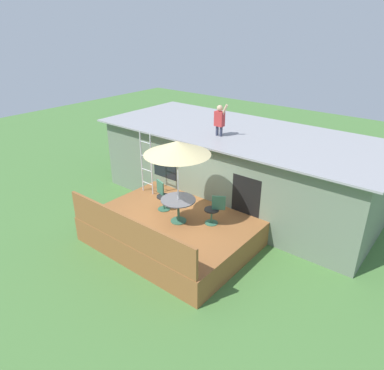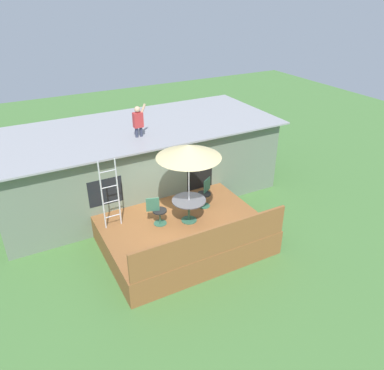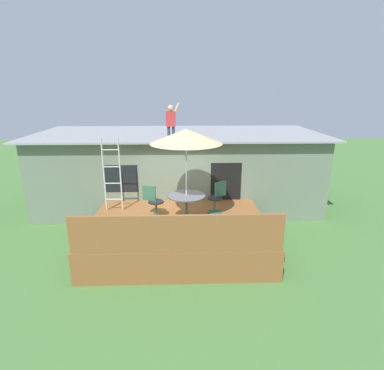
{
  "view_description": "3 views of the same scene",
  "coord_description": "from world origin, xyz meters",
  "px_view_note": "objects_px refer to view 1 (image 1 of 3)",
  "views": [
    {
      "loc": [
        6.45,
        -7.13,
        6.36
      ],
      "look_at": [
        0.29,
        0.5,
        1.82
      ],
      "focal_mm": 33.44,
      "sensor_mm": 36.0,
      "label": 1
    },
    {
      "loc": [
        -4.37,
        -8.86,
        7.37
      ],
      "look_at": [
        0.7,
        0.59,
        1.63
      ],
      "focal_mm": 35.48,
      "sensor_mm": 36.0,
      "label": 2
    },
    {
      "loc": [
        0.12,
        -8.27,
        4.33
      ],
      "look_at": [
        0.41,
        0.81,
        1.56
      ],
      "focal_mm": 29.68,
      "sensor_mm": 36.0,
      "label": 3
    }
  ],
  "objects_px": {
    "patio_chair_right": "(214,210)",
    "patio_table": "(178,204)",
    "person_figure": "(220,118)",
    "patio_chair_left": "(162,196)",
    "patio_umbrella": "(177,148)",
    "step_ladder": "(146,163)"
  },
  "relations": [
    {
      "from": "patio_chair_right",
      "to": "patio_table",
      "type": "bearing_deg",
      "value": 0.0
    },
    {
      "from": "patio_table",
      "to": "person_figure",
      "type": "relative_size",
      "value": 0.94
    },
    {
      "from": "patio_table",
      "to": "person_figure",
      "type": "xyz_separation_m",
      "value": [
        -0.46,
        2.7,
        1.98
      ]
    },
    {
      "from": "patio_chair_right",
      "to": "patio_chair_left",
      "type": "bearing_deg",
      "value": -23.84
    },
    {
      "from": "person_figure",
      "to": "patio_chair_right",
      "type": "bearing_deg",
      "value": -57.3
    },
    {
      "from": "person_figure",
      "to": "patio_chair_right",
      "type": "height_order",
      "value": "person_figure"
    },
    {
      "from": "patio_umbrella",
      "to": "person_figure",
      "type": "distance_m",
      "value": 2.75
    },
    {
      "from": "step_ladder",
      "to": "patio_chair_left",
      "type": "bearing_deg",
      "value": -23.71
    },
    {
      "from": "person_figure",
      "to": "step_ladder",
      "type": "bearing_deg",
      "value": -132.28
    },
    {
      "from": "patio_table",
      "to": "patio_chair_right",
      "type": "xyz_separation_m",
      "value": [
        0.9,
        0.57,
        -0.13
      ]
    },
    {
      "from": "step_ladder",
      "to": "patio_table",
      "type": "bearing_deg",
      "value": -21.2
    },
    {
      "from": "patio_table",
      "to": "step_ladder",
      "type": "distance_m",
      "value": 2.37
    },
    {
      "from": "patio_umbrella",
      "to": "patio_chair_right",
      "type": "xyz_separation_m",
      "value": [
        0.9,
        0.57,
        -1.89
      ]
    },
    {
      "from": "patio_umbrella",
      "to": "patio_table",
      "type": "bearing_deg",
      "value": 0.0
    },
    {
      "from": "patio_umbrella",
      "to": "patio_chair_left",
      "type": "distance_m",
      "value": 2.13
    },
    {
      "from": "patio_table",
      "to": "person_figure",
      "type": "distance_m",
      "value": 3.38
    },
    {
      "from": "patio_table",
      "to": "patio_chair_left",
      "type": "relative_size",
      "value": 1.13
    },
    {
      "from": "step_ladder",
      "to": "patio_chair_right",
      "type": "height_order",
      "value": "step_ladder"
    },
    {
      "from": "patio_umbrella",
      "to": "patio_chair_left",
      "type": "xyz_separation_m",
      "value": [
        -0.93,
        0.3,
        -1.89
      ]
    },
    {
      "from": "patio_table",
      "to": "person_figure",
      "type": "bearing_deg",
      "value": 99.74
    },
    {
      "from": "patio_umbrella",
      "to": "step_ladder",
      "type": "bearing_deg",
      "value": 158.8
    },
    {
      "from": "patio_umbrella",
      "to": "patio_chair_right",
      "type": "distance_m",
      "value": 2.17
    }
  ]
}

